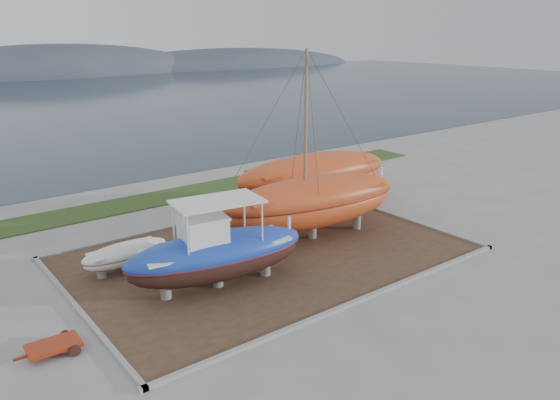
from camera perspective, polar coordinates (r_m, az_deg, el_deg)
ground at (r=23.65m, az=4.57°, el=-8.70°), size 140.00×140.00×0.00m
dirt_patch at (r=26.46m, az=-1.25°, el=-5.64°), size 18.00×12.00×0.06m
curb_frame at (r=26.44m, az=-1.25°, el=-5.55°), size 18.60×12.60×0.15m
grass_strip at (r=35.83m, az=-12.20°, el=0.24°), size 44.00×3.00×0.08m
blue_caique at (r=22.63m, az=-6.65°, el=-4.63°), size 8.08×3.57×3.76m
white_dinghy at (r=25.44m, az=-15.81°, el=-5.75°), size 4.14×1.83×1.21m
orange_sailboat at (r=27.02m, az=3.56°, el=5.44°), size 10.20×4.30×9.47m
orange_bare_hull at (r=32.17m, az=3.53°, el=1.78°), size 10.40×3.93×3.33m
red_trailer at (r=20.39m, az=-22.55°, el=-14.13°), size 2.56×1.34×0.36m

